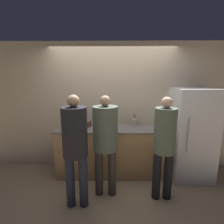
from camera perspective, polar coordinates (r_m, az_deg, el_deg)
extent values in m
plane|color=#9E8460|center=(3.48, -0.05, -22.02)|extent=(14.00, 14.00, 0.00)
cube|color=#C6B293|center=(3.64, 0.15, 1.63)|extent=(5.20, 0.06, 2.60)
cube|color=tan|center=(3.58, 0.06, -12.65)|extent=(2.13, 0.63, 0.92)
cube|color=slate|center=(3.41, 0.07, -5.33)|extent=(2.16, 0.66, 0.03)
cube|color=white|center=(3.67, 24.39, -6.41)|extent=(0.74, 0.72, 1.72)
cylinder|color=#99999E|center=(3.23, 23.49, -7.08)|extent=(0.02, 0.02, 0.60)
cylinder|color=#232838|center=(2.85, -13.48, -21.01)|extent=(0.13, 0.13, 0.81)
cylinder|color=#232838|center=(2.81, -9.32, -21.33)|extent=(0.13, 0.13, 0.81)
cylinder|color=black|center=(2.51, -12.09, -6.39)|extent=(0.36, 0.36, 0.71)
sphere|color=tan|center=(2.41, -12.52, 3.57)|extent=(0.17, 0.17, 0.17)
cylinder|color=#38332D|center=(3.02, -4.25, -18.92)|extent=(0.13, 0.13, 0.79)
cylinder|color=#38332D|center=(3.01, 0.06, -19.01)|extent=(0.13, 0.13, 0.79)
cylinder|color=#515B4C|center=(2.71, -2.22, -5.35)|extent=(0.39, 0.39, 0.69)
sphere|color=tan|center=(2.62, -2.29, 3.64)|extent=(0.16, 0.16, 0.16)
cylinder|color=black|center=(3.01, 14.35, -19.42)|extent=(0.13, 0.13, 0.79)
cylinder|color=black|center=(3.05, 17.81, -19.14)|extent=(0.13, 0.13, 0.79)
cylinder|color=#515B4C|center=(2.74, 16.94, -5.85)|extent=(0.33, 0.33, 0.69)
sphere|color=#DBAD89|center=(2.64, 17.47, 3.00)|extent=(0.16, 0.16, 0.16)
cylinder|color=#4C3323|center=(3.53, -9.03, -3.84)|extent=(0.29, 0.29, 0.09)
ellipsoid|color=yellow|center=(3.51, -8.47, -2.82)|extent=(0.15, 0.12, 0.04)
cylinder|color=#ADA393|center=(3.60, 7.37, -3.24)|extent=(0.12, 0.12, 0.13)
cylinder|color=#99754C|center=(3.57, 7.19, -1.88)|extent=(0.01, 0.05, 0.19)
cylinder|color=#99754C|center=(3.58, 7.56, -1.86)|extent=(0.03, 0.04, 0.19)
cylinder|color=#99754C|center=(3.56, 7.42, -1.92)|extent=(0.04, 0.01, 0.19)
cylinder|color=#333338|center=(3.71, -12.78, -3.08)|extent=(0.06, 0.06, 0.11)
cylinder|color=#333338|center=(3.69, -12.83, -1.95)|extent=(0.03, 0.03, 0.04)
cylinder|color=black|center=(3.69, -12.84, -1.58)|extent=(0.03, 0.03, 0.01)
cylinder|color=#236033|center=(3.34, -10.89, -4.40)|extent=(0.07, 0.07, 0.14)
cylinder|color=#236033|center=(3.31, -10.95, -2.90)|extent=(0.03, 0.03, 0.04)
cylinder|color=black|center=(3.31, -10.97, -2.40)|extent=(0.04, 0.04, 0.02)
cylinder|color=white|center=(3.63, -3.91, -3.19)|extent=(0.10, 0.10, 0.10)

